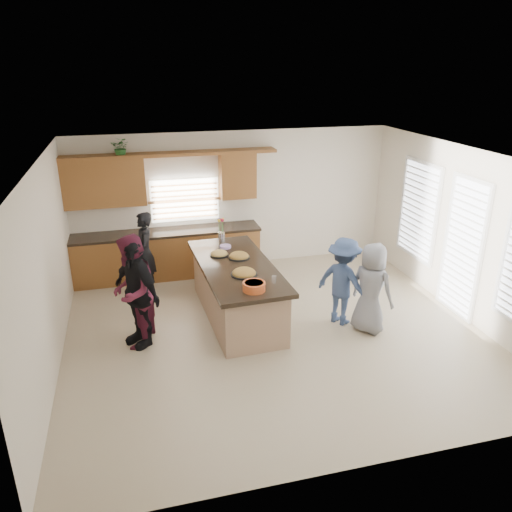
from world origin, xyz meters
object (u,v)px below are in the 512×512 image
object	(u,v)px
woman_left_back	(145,253)
island	(237,292)
woman_left_front	(137,293)
woman_right_back	(343,281)
salad_bowl	(254,286)
woman_left_mid	(133,292)
woman_right_front	(371,288)

from	to	relation	value
woman_left_back	island	bearing A→B (deg)	46.03
woman_left_front	woman_left_back	bearing A→B (deg)	139.73
woman_left_back	woman_right_back	size ratio (longest dim) A/B	1.04
woman_left_back	woman_left_front	size ratio (longest dim) A/B	0.90
salad_bowl	woman_right_back	xyz separation A→B (m)	(1.60, 0.40, -0.28)
salad_bowl	woman_left_back	distance (m)	2.85
woman_left_back	woman_left_mid	bearing A→B (deg)	-7.49
island	woman_right_back	bearing A→B (deg)	-23.77
woman_right_front	woman_left_front	bearing A→B (deg)	48.88
woman_right_back	woman_left_front	bearing A→B (deg)	53.29
island	woman_left_front	bearing A→B (deg)	-165.96
island	salad_bowl	xyz separation A→B (m)	(0.03, -1.04, 0.57)
woman_left_front	salad_bowl	bearing A→B (deg)	37.49
island	woman_left_back	world-z (taller)	woman_left_back
woman_right_back	woman_right_front	bearing A→B (deg)	-173.51
woman_right_front	woman_left_mid	bearing A→B (deg)	48.80
island	salad_bowl	distance (m)	1.19
island	woman_right_front	bearing A→B (deg)	-29.76
woman_right_front	woman_left_back	bearing A→B (deg)	21.75
island	woman_left_front	world-z (taller)	woman_left_front
island	woman_left_front	distance (m)	1.74
salad_bowl	woman_right_front	distance (m)	1.93
woman_left_front	island	bearing A→B (deg)	72.51
woman_left_back	woman_right_back	world-z (taller)	woman_left_back
woman_right_front	salad_bowl	bearing A→B (deg)	58.25
salad_bowl	woman_left_mid	bearing A→B (deg)	161.60
woman_left_front	woman_right_back	world-z (taller)	woman_left_front
woman_right_back	woman_left_mid	bearing A→B (deg)	53.11
woman_left_back	woman_right_front	bearing A→B (deg)	55.00
woman_left_mid	woman_left_front	distance (m)	0.06
woman_left_front	woman_right_front	world-z (taller)	woman_left_front
salad_bowl	woman_right_front	xyz separation A→B (m)	(1.91, 0.03, -0.28)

